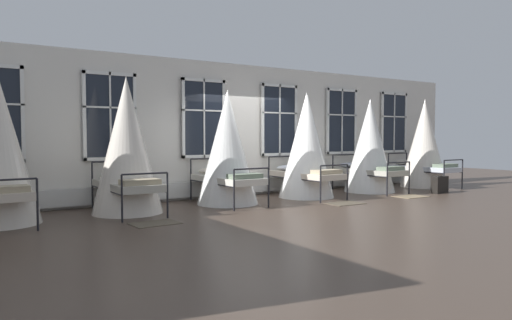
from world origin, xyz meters
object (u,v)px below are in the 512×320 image
Objects in this scene: cot_second at (127,147)px; suitcase_dark at (440,185)px; cot_fourth at (306,147)px; cot_third at (227,149)px; cot_fifth at (370,147)px; cot_sixth at (424,145)px.

suitcase_dark is (7.96, -1.30, -1.06)m from cot_second.
cot_third is at bearing 87.60° from cot_fourth.
cot_second is at bearing 89.07° from cot_fifth.
cot_sixth reaches higher than cot_fourth.
cot_fifth is at bearing -92.19° from cot_fourth.
cot_fourth is 2.17m from cot_fifth.
cot_second reaches higher than cot_fifth.
cot_second is 8.13m from suitcase_dark.
cot_second is 2.28m from cot_third.
cot_fourth is 1.03× the size of cot_fifth.
cot_fourth is 4.45× the size of suitcase_dark.
cot_second is 4.59× the size of suitcase_dark.
cot_sixth is (4.43, -0.06, 0.00)m from cot_fourth.
cot_second is at bearing 89.60° from cot_sixth.
cot_fourth is at bearing 88.56° from cot_fifth.
cot_fifth is 0.97× the size of cot_sixth.
suitcase_dark is at bearing -134.99° from cot_fifth.
suitcase_dark is (3.47, -1.30, -1.02)m from cot_fourth.
suitcase_dark is (1.30, -1.27, -0.99)m from cot_fifth.
suitcase_dark is (-0.96, -1.24, -1.03)m from cot_sixth.
cot_sixth reaches higher than cot_third.
cot_fourth is (4.49, -0.00, -0.04)m from cot_second.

